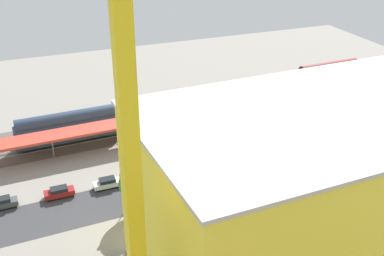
{
  "coord_description": "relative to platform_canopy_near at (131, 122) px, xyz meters",
  "views": [
    {
      "loc": [
        33.22,
        65.09,
        42.95
      ],
      "look_at": [
        7.89,
        0.96,
        8.78
      ],
      "focal_mm": 44.67,
      "sensor_mm": 36.0,
      "label": 1
    }
  ],
  "objects": [
    {
      "name": "ground_plane",
      "position": [
        -14.26,
        14.4,
        -4.18
      ],
      "size": [
        150.34,
        150.34,
        0.0
      ],
      "primitive_type": "plane",
      "color": "gray",
      "rests_on": "ground"
    },
    {
      "name": "rail_bed",
      "position": [
        -14.26,
        -7.35,
        -4.18
      ],
      "size": [
        94.47,
        18.04,
        0.01
      ],
      "primitive_type": "cube",
      "rotation": [
        0.0,
        0.0,
        0.04
      ],
      "color": "#5B544C",
      "rests_on": "ground"
    },
    {
      "name": "street_asphalt",
      "position": [
        -14.26,
        17.21,
        -4.18
      ],
      "size": [
        94.25,
        12.86,
        0.01
      ],
      "primitive_type": "cube",
      "rotation": [
        0.0,
        0.0,
        0.04
      ],
      "color": "#38383D",
      "rests_on": "ground"
    },
    {
      "name": "track_rails",
      "position": [
        -14.26,
        -7.35,
        -4.0
      ],
      "size": [
        93.89,
        11.61,
        0.12
      ],
      "color": "#9E9EA8",
      "rests_on": "ground"
    },
    {
      "name": "platform_canopy_near",
      "position": [
        0.0,
        0.0,
        0.0
      ],
      "size": [
        65.14,
        7.12,
        4.44
      ],
      "color": "#C63D2D",
      "rests_on": "ground"
    },
    {
      "name": "platform_canopy_far",
      "position": [
        -6.06,
        -7.18,
        -0.3
      ],
      "size": [
        49.79,
        6.95,
        4.12
      ],
      "color": "#C63D2D",
      "rests_on": "ground"
    },
    {
      "name": "locomotive",
      "position": [
        -32.21,
        -10.44,
        -2.4
      ],
      "size": [
        14.78,
        3.27,
        5.03
      ],
      "color": "black",
      "rests_on": "ground"
    },
    {
      "name": "passenger_coach",
      "position": [
        -52.2,
        -10.44,
        -0.9
      ],
      "size": [
        16.64,
        3.81,
        6.25
      ],
      "color": "black",
      "rests_on": "ground"
    },
    {
      "name": "freight_coach_far",
      "position": [
        10.87,
        -4.25,
        -0.9
      ],
      "size": [
        20.1,
        3.82,
        6.22
      ],
      "color": "black",
      "rests_on": "ground"
    },
    {
      "name": "parked_car_0",
      "position": [
        -25.77,
        13.42,
        -3.45
      ],
      "size": [
        4.67,
        2.03,
        1.64
      ],
      "color": "black",
      "rests_on": "ground"
    },
    {
      "name": "parked_car_1",
      "position": [
        -17.79,
        13.95,
        -3.36
      ],
      "size": [
        4.5,
        2.14,
        1.84
      ],
      "color": "black",
      "rests_on": "ground"
    },
    {
      "name": "parked_car_2",
      "position": [
        -9.83,
        14.1,
        -3.4
      ],
      "size": [
        4.22,
        2.06,
        1.73
      ],
      "color": "black",
      "rests_on": "ground"
    },
    {
      "name": "parked_car_3",
      "position": [
        -1.34,
        14.39,
        -3.47
      ],
      "size": [
        4.16,
        1.81,
        1.6
      ],
      "color": "black",
      "rests_on": "ground"
    },
    {
      "name": "parked_car_4",
      "position": [
        7.79,
        13.98,
        -3.45
      ],
      "size": [
        4.54,
        1.85,
        1.65
      ],
      "color": "black",
      "rests_on": "ground"
    },
    {
      "name": "parked_car_5",
      "position": [
        15.38,
        13.84,
        -3.44
      ],
      "size": [
        4.64,
        1.81,
        1.66
      ],
      "color": "black",
      "rests_on": "ground"
    },
    {
      "name": "parked_car_6",
      "position": [
        23.86,
        13.69,
        -3.41
      ],
      "size": [
        4.7,
        1.88,
        1.72
      ],
      "color": "black",
      "rests_on": "ground"
    },
    {
      "name": "construction_building",
      "position": [
        -11.26,
        41.16,
        6.54
      ],
      "size": [
        40.35,
        25.52,
        21.43
      ],
      "primitive_type": "cube",
      "rotation": [
        0.0,
        0.0,
        0.04
      ],
      "color": "yellow",
      "rests_on": "ground"
    },
    {
      "name": "construction_roof_slab",
      "position": [
        -11.26,
        41.16,
        17.45
      ],
      "size": [
        40.97,
        26.15,
        0.4
      ],
      "primitive_type": "cube",
      "rotation": [
        0.0,
        0.0,
        0.04
      ],
      "color": "#B7B2A8",
      "rests_on": "construction_building"
    },
    {
      "name": "tower_crane",
      "position": [
        10.58,
        48.15,
        19.14
      ],
      "size": [
        21.52,
        7.56,
        41.15
      ],
      "color": "gray",
      "rests_on": "ground"
    },
    {
      "name": "box_truck_0",
      "position": [
        -4.08,
        22.28,
        -2.54
      ],
      "size": [
        10.04,
        3.49,
        3.29
      ],
      "color": "black",
      "rests_on": "ground"
    },
    {
      "name": "box_truck_1",
      "position": [
        -6.0,
        24.12,
        -2.44
      ],
      "size": [
        9.74,
        3.35,
        3.59
      ],
      "color": "black",
      "rests_on": "ground"
    },
    {
      "name": "box_truck_2",
      "position": [
        -14.34,
        22.6,
        -2.46
      ],
      "size": [
        9.32,
        2.65,
        3.52
      ],
      "color": "black",
      "rests_on": "ground"
    },
    {
      "name": "street_tree_0",
      "position": [
        5.16,
        22.36,
        0.92
      ],
      "size": [
        4.99,
        4.99,
        7.61
      ],
      "color": "brown",
      "rests_on": "ground"
    },
    {
      "name": "street_tree_2",
      "position": [
        3.98,
        21.46,
        1.38
      ],
      "size": [
        5.16,
        5.16,
        8.18
      ],
      "color": "brown",
      "rests_on": "ground"
    },
    {
      "name": "street_tree_3",
      "position": [
        -20.34,
        21.21,
        0.97
      ],
      "size": [
        5.43,
        5.43,
        7.88
      ],
      "color": "brown",
      "rests_on": "ground"
    },
    {
      "name": "traffic_light",
      "position": [
        7.11,
        21.84,
        0.37
      ],
      "size": [
        0.5,
        0.36,
        6.9
      ],
      "color": "#333333",
      "rests_on": "ground"
    }
  ]
}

